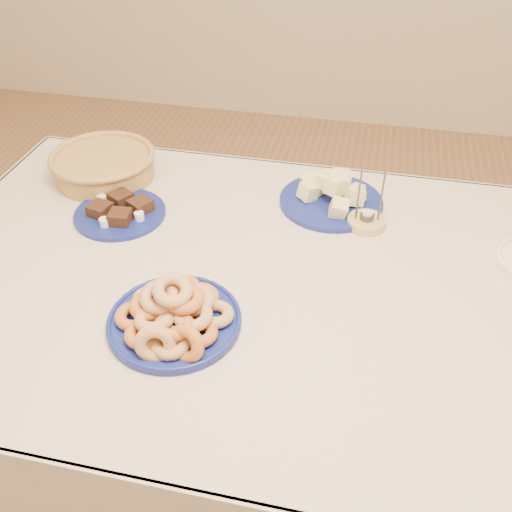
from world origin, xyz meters
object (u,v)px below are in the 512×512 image
wicker_basket (104,164)px  brownie_plate (120,212)px  donut_platter (173,315)px  melon_plate (331,194)px  candle_holder (366,221)px  dining_table (260,309)px

wicker_basket → brownie_plate: bearing=-55.5°
donut_platter → wicker_basket: (-0.40, 0.55, 0.01)m
melon_plate → brownie_plate: (-0.55, -0.18, -0.02)m
brownie_plate → candle_holder: (0.65, 0.09, 0.00)m
brownie_plate → candle_holder: size_ratio=1.71×
donut_platter → brownie_plate: 0.46m
dining_table → donut_platter: size_ratio=5.42×
brownie_plate → melon_plate: bearing=18.6°
donut_platter → wicker_basket: donut_platter is taller
melon_plate → wicker_basket: melon_plate is taller
wicker_basket → candle_holder: candle_holder is taller
donut_platter → melon_plate: donut_platter is taller
dining_table → candle_holder: 0.37m
dining_table → donut_platter: donut_platter is taller
brownie_plate → candle_holder: candle_holder is taller
candle_holder → brownie_plate: bearing=-171.8°
dining_table → melon_plate: melon_plate is taller
brownie_plate → dining_table: bearing=-21.2°
melon_plate → candle_holder: candle_holder is taller
donut_platter → brownie_plate: donut_platter is taller
candle_holder → wicker_basket: bearing=173.7°
wicker_basket → candle_holder: size_ratio=1.90×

